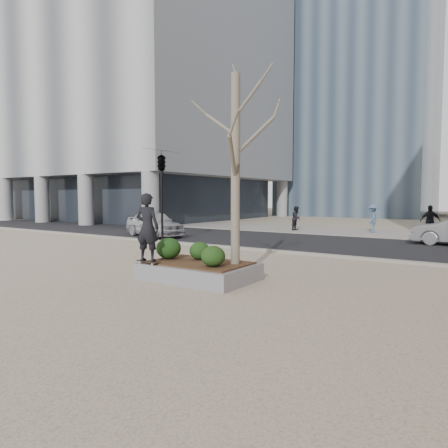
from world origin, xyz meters
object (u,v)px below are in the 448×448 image
Objects in this scene: planter at (199,271)px; police_car at (154,224)px; skateboarder at (147,227)px; skateboard at (148,262)px.

planter is 0.70× the size of police_car.
skateboarder is at bearing -142.26° from planter.
planter is at bearing -114.08° from police_car.
planter is 1.42m from skateboard.
skateboard is (-1.10, -0.85, 0.26)m from planter.
police_car is at bearing -60.81° from skateboarder.
skateboard is 0.18× the size of police_car.
planter is at bearing 42.92° from skateboard.
skateboarder is (0.00, 0.00, 0.97)m from skateboard.
police_car reaches higher than skateboard.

